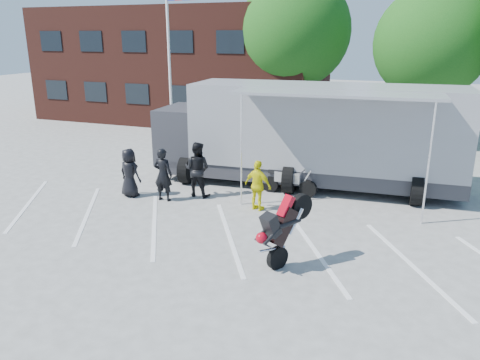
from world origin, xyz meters
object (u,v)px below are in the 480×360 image
Objects in this scene: stunt_bike_rider at (295,261)px; spectator_hivis at (258,186)px; flagpole at (173,42)px; tree_mid at (431,44)px; parked_motorcycle at (289,194)px; spectator_leather_a at (130,173)px; transporter_truck at (309,185)px; spectator_leather_b at (163,175)px; spectator_leather_c at (197,169)px; tree_left at (295,31)px.

spectator_hivis is (-2.02, 3.02, 0.81)m from stunt_bike_rider.
tree_mid is at bearing 23.97° from flagpole.
parked_motorcycle is (7.07, -4.97, -5.05)m from flagpole.
tree_mid is at bearing -116.64° from spectator_leather_a.
spectator_leather_a is at bearing -171.86° from stunt_bike_rider.
stunt_bike_rider is 7.16m from spectator_leather_a.
flagpole is 10.01m from parked_motorcycle.
spectator_leather_b is (-4.19, -3.42, 0.90)m from transporter_truck.
transporter_truck is at bearing -92.01° from spectator_hivis.
transporter_truck is 4.32m from spectator_leather_c.
transporter_truck is (3.23, -9.64, -5.57)m from tree_left.
spectator_leather_b is at bearing 44.40° from spectator_leather_c.
stunt_bike_rider is 5.78m from spectator_leather_c.
transporter_truck is 6.10× the size of spectator_leather_c.
tree_left is 11.59m from transporter_truck.
tree_mid is 15.85m from stunt_bike_rider.
transporter_truck reaches higher than spectator_leather_a.
spectator_leather_a is (-5.49, -3.45, 0.84)m from transporter_truck.
spectator_leather_b is at bearing -144.67° from transporter_truck.
spectator_leather_a is at bearing -99.79° from tree_left.
spectator_hivis is (3.26, 0.27, -0.09)m from spectator_leather_b.
flagpole reaches higher than spectator_hivis.
tree_mid reaches higher than transporter_truck.
spectator_leather_b is at bearing -176.95° from stunt_bike_rider.
spectator_leather_b is (-0.97, -13.06, -4.67)m from tree_left.
tree_left reaches higher than spectator_leather_c.
spectator_leather_b is 1.21m from spectator_leather_c.
tree_left is 17.31m from stunt_bike_rider.
tree_mid is 11.89m from parked_motorcycle.
spectator_leather_a is 2.33m from spectator_leather_c.
spectator_leather_c reaches higher than spectator_hivis.
transporter_truck is at bearing -142.47° from spectator_leather_c.
spectator_leather_b is at bearing 19.28° from spectator_hivis.
tree_left is at bearing -96.21° from spectator_leather_b.
spectator_leather_c is (-2.93, -1.24, 0.95)m from parked_motorcycle.
flagpole is 0.93× the size of tree_left.
spectator_hivis is at bearing 154.38° from stunt_bike_rider.
stunt_bike_rider is (-2.69, -14.82, -4.94)m from tree_mid.
spectator_hivis is (2.40, -0.58, -0.14)m from spectator_leather_c.
flagpole is 4.13× the size of stunt_bike_rider.
tree_left is 14.11m from spectator_leather_a.
flagpole is 13.97m from stunt_bike_rider.
tree_left is at bearing 17.92° from parked_motorcycle.
tree_left is 13.91m from spectator_leather_b.
stunt_bike_rider is 1.02× the size of spectator_leather_c.
stunt_bike_rider is 3.73m from spectator_hivis.
flagpole is 12.31m from tree_mid.
transporter_truck is at bearing -71.49° from tree_left.
spectator_hivis is at bearing -110.44° from transporter_truck.
spectator_leather_b is 3.27m from spectator_hivis.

